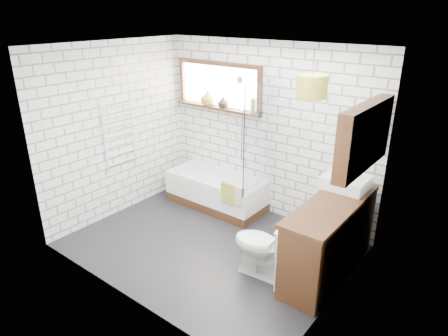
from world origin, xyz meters
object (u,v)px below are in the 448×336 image
Objects in this scene: bathtub at (217,191)px; toilet at (265,246)px; pendant at (312,86)px; vanity at (329,239)px; basin at (346,182)px.

toilet is at bearing -34.05° from bathtub.
bathtub is 2.50m from pendant.
bathtub is 0.98× the size of vanity.
pendant reaches higher than toilet.
basin is 0.66× the size of toilet.
basin reaches higher than toilet.
vanity is at bearing 126.53° from toilet.
pendant is (-0.46, 0.18, 1.65)m from vanity.
bathtub is 3.08× the size of basin.
vanity is 3.14× the size of basin.
pendant is (-0.40, -0.29, 1.13)m from basin.
toilet is at bearing -117.11° from basin.
bathtub is at bearing 177.87° from basin.
pendant is at bearing -12.73° from bathtub.
bathtub is 2.17m from vanity.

